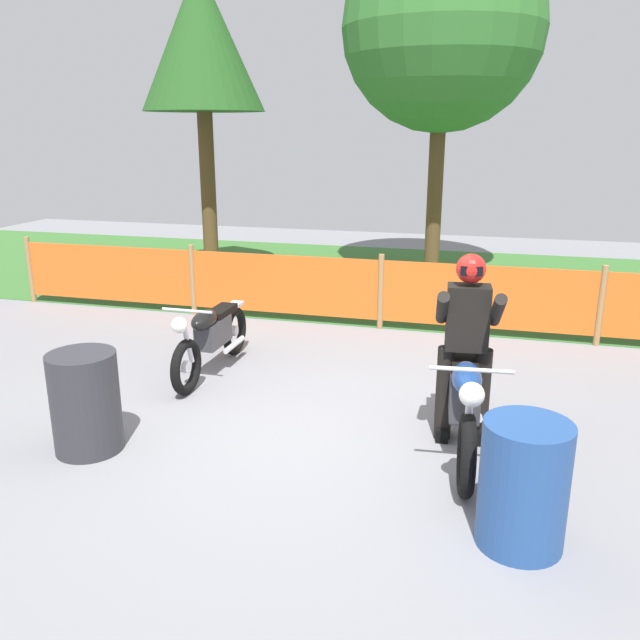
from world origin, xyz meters
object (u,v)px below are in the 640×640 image
(motorcycle_lead, at_px, (464,399))
(motorcycle_trailing, at_px, (211,336))
(rider_lead, at_px, (466,338))
(spare_drum, at_px, (523,485))
(oil_drum, at_px, (85,402))

(motorcycle_lead, bearing_deg, motorcycle_trailing, -117.60)
(motorcycle_lead, distance_m, rider_lead, 0.52)
(motorcycle_trailing, relative_size, spare_drum, 2.16)
(motorcycle_lead, height_order, oil_drum, motorcycle_lead)
(motorcycle_trailing, bearing_deg, spare_drum, 54.26)
(rider_lead, xyz_separation_m, oil_drum, (-3.11, -1.04, -0.51))
(rider_lead, bearing_deg, motorcycle_lead, 0.51)
(spare_drum, bearing_deg, motorcycle_lead, 109.92)
(rider_lead, height_order, spare_drum, rider_lead)
(motorcycle_lead, xyz_separation_m, spare_drum, (0.45, -1.23, -0.04))
(motorcycle_trailing, relative_size, oil_drum, 2.16)
(oil_drum, distance_m, spare_drum, 3.60)
(motorcycle_trailing, bearing_deg, oil_drum, -7.52)
(motorcycle_lead, relative_size, spare_drum, 2.38)
(rider_lead, distance_m, spare_drum, 1.62)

